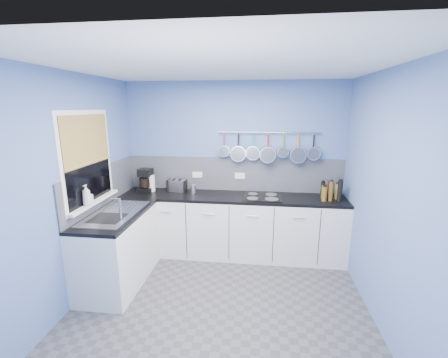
% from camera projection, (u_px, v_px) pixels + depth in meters
% --- Properties ---
extents(floor, '(3.20, 3.00, 0.02)m').
position_uv_depth(floor, '(220.00, 305.00, 3.32)').
color(floor, '#47474C').
rests_on(floor, ground).
extents(ceiling, '(3.20, 3.00, 0.02)m').
position_uv_depth(ceiling, '(219.00, 65.00, 2.72)').
color(ceiling, white).
rests_on(ceiling, ground).
extents(wall_back, '(3.20, 0.02, 2.50)m').
position_uv_depth(wall_back, '(233.00, 167.00, 4.48)').
color(wall_back, '#516DAB').
rests_on(wall_back, ground).
extents(wall_front, '(3.20, 0.02, 2.50)m').
position_uv_depth(wall_front, '(181.00, 280.00, 1.56)').
color(wall_front, '#516DAB').
rests_on(wall_front, ground).
extents(wall_left, '(0.02, 3.00, 2.50)m').
position_uv_depth(wall_left, '(72.00, 191.00, 3.21)').
color(wall_left, '#516DAB').
rests_on(wall_left, ground).
extents(wall_right, '(0.02, 3.00, 2.50)m').
position_uv_depth(wall_right, '(388.00, 202.00, 2.83)').
color(wall_right, '#516DAB').
rests_on(wall_right, ground).
extents(backsplash_back, '(3.20, 0.02, 0.50)m').
position_uv_depth(backsplash_back, '(233.00, 174.00, 4.48)').
color(backsplash_back, slate).
rests_on(backsplash_back, wall_back).
extents(backsplash_left, '(0.02, 1.80, 0.50)m').
position_uv_depth(backsplash_left, '(103.00, 186.00, 3.81)').
color(backsplash_left, slate).
rests_on(backsplash_left, wall_left).
extents(cabinet_run_back, '(3.20, 0.60, 0.86)m').
position_uv_depth(cabinet_run_back, '(231.00, 226.00, 4.37)').
color(cabinet_run_back, silver).
rests_on(cabinet_run_back, ground).
extents(worktop_back, '(3.20, 0.60, 0.04)m').
position_uv_depth(worktop_back, '(231.00, 197.00, 4.27)').
color(worktop_back, black).
rests_on(worktop_back, cabinet_run_back).
extents(cabinet_run_left, '(0.60, 1.20, 0.86)m').
position_uv_depth(cabinet_run_left, '(119.00, 249.00, 3.66)').
color(cabinet_run_left, silver).
rests_on(cabinet_run_left, ground).
extents(worktop_left, '(0.60, 1.20, 0.04)m').
position_uv_depth(worktop_left, '(115.00, 215.00, 3.55)').
color(worktop_left, black).
rests_on(worktop_left, cabinet_run_left).
extents(window_frame, '(0.01, 1.00, 1.10)m').
position_uv_depth(window_frame, '(88.00, 159.00, 3.43)').
color(window_frame, white).
rests_on(window_frame, wall_left).
extents(window_glass, '(0.01, 0.90, 1.00)m').
position_uv_depth(window_glass, '(88.00, 159.00, 3.43)').
color(window_glass, black).
rests_on(window_glass, wall_left).
extents(bamboo_blind, '(0.01, 0.90, 0.55)m').
position_uv_depth(bamboo_blind, '(87.00, 139.00, 3.37)').
color(bamboo_blind, olive).
rests_on(bamboo_blind, wall_left).
extents(window_sill, '(0.10, 0.98, 0.03)m').
position_uv_depth(window_sill, '(94.00, 202.00, 3.55)').
color(window_sill, white).
rests_on(window_sill, wall_left).
extents(sink_unit, '(0.50, 0.95, 0.01)m').
position_uv_depth(sink_unit, '(115.00, 213.00, 3.55)').
color(sink_unit, silver).
rests_on(sink_unit, worktop_left).
extents(mixer_tap, '(0.12, 0.08, 0.26)m').
position_uv_depth(mixer_tap, '(120.00, 208.00, 3.32)').
color(mixer_tap, silver).
rests_on(mixer_tap, worktop_left).
extents(socket_left, '(0.15, 0.01, 0.09)m').
position_uv_depth(socket_left, '(197.00, 175.00, 4.54)').
color(socket_left, white).
rests_on(socket_left, backsplash_back).
extents(socket_right, '(0.15, 0.01, 0.09)m').
position_uv_depth(socket_right, '(240.00, 176.00, 4.46)').
color(socket_right, white).
rests_on(socket_right, backsplash_back).
extents(pot_rail, '(1.45, 0.02, 0.02)m').
position_uv_depth(pot_rail, '(268.00, 132.00, 4.24)').
color(pot_rail, silver).
rests_on(pot_rail, wall_back).
extents(soap_bottle_a, '(0.09, 0.09, 0.24)m').
position_uv_depth(soap_bottle_a, '(86.00, 195.00, 3.34)').
color(soap_bottle_a, white).
rests_on(soap_bottle_a, window_sill).
extents(soap_bottle_b, '(0.08, 0.08, 0.17)m').
position_uv_depth(soap_bottle_b, '(88.00, 197.00, 3.38)').
color(soap_bottle_b, white).
rests_on(soap_bottle_b, window_sill).
extents(paper_towel, '(0.13, 0.13, 0.25)m').
position_uv_depth(paper_towel, '(151.00, 183.00, 4.45)').
color(paper_towel, white).
rests_on(paper_towel, worktop_back).
extents(coffee_maker, '(0.22, 0.24, 0.34)m').
position_uv_depth(coffee_maker, '(145.00, 181.00, 4.42)').
color(coffee_maker, black).
rests_on(coffee_maker, worktop_back).
extents(toaster, '(0.30, 0.21, 0.17)m').
position_uv_depth(toaster, '(177.00, 185.00, 4.47)').
color(toaster, silver).
rests_on(toaster, worktop_back).
extents(canister, '(0.11, 0.11, 0.13)m').
position_uv_depth(canister, '(193.00, 189.00, 4.37)').
color(canister, silver).
rests_on(canister, worktop_back).
extents(hob, '(0.54, 0.47, 0.01)m').
position_uv_depth(hob, '(262.00, 197.00, 4.18)').
color(hob, black).
rests_on(hob, worktop_back).
extents(pan_0, '(0.17, 0.07, 0.36)m').
position_uv_depth(pan_0, '(224.00, 144.00, 4.34)').
color(pan_0, silver).
rests_on(pan_0, pot_rail).
extents(pan_1, '(0.23, 0.08, 0.42)m').
position_uv_depth(pan_1, '(238.00, 147.00, 4.33)').
color(pan_1, silver).
rests_on(pan_1, pot_rail).
extents(pan_2, '(0.21, 0.07, 0.40)m').
position_uv_depth(pan_2, '(253.00, 146.00, 4.30)').
color(pan_2, silver).
rests_on(pan_2, pot_rail).
extents(pan_3, '(0.23, 0.13, 0.42)m').
position_uv_depth(pan_3, '(268.00, 147.00, 4.28)').
color(pan_3, silver).
rests_on(pan_3, pot_rail).
extents(pan_4, '(0.16, 0.09, 0.35)m').
position_uv_depth(pan_4, '(283.00, 145.00, 4.24)').
color(pan_4, silver).
rests_on(pan_4, pot_rail).
extents(pan_5, '(0.23, 0.11, 0.42)m').
position_uv_depth(pan_5, '(298.00, 148.00, 4.23)').
color(pan_5, silver).
rests_on(pan_5, pot_rail).
extents(pan_6, '(0.19, 0.10, 0.38)m').
position_uv_depth(pan_6, '(313.00, 146.00, 4.19)').
color(pan_6, silver).
rests_on(pan_6, pot_rail).
extents(condiment_0, '(0.05, 0.05, 0.16)m').
position_uv_depth(condiment_0, '(336.00, 191.00, 4.17)').
color(condiment_0, '#3F721E').
rests_on(condiment_0, worktop_back).
extents(condiment_1, '(0.06, 0.06, 0.21)m').
position_uv_depth(condiment_1, '(329.00, 189.00, 4.20)').
color(condiment_1, '#4C190C').
rests_on(condiment_1, worktop_back).
extents(condiment_2, '(0.05, 0.05, 0.21)m').
position_uv_depth(condiment_2, '(323.00, 189.00, 4.20)').
color(condiment_2, black).
rests_on(condiment_2, worktop_back).
extents(condiment_3, '(0.06, 0.06, 0.21)m').
position_uv_depth(condiment_3, '(337.00, 192.00, 4.08)').
color(condiment_3, olive).
rests_on(condiment_3, worktop_back).
extents(condiment_4, '(0.05, 0.05, 0.17)m').
position_uv_depth(condiment_4, '(330.00, 192.00, 4.11)').
color(condiment_4, '#8C5914').
rests_on(condiment_4, worktop_back).
extents(condiment_5, '(0.05, 0.05, 0.19)m').
position_uv_depth(condiment_5, '(323.00, 192.00, 4.12)').
color(condiment_5, '#265919').
rests_on(condiment_5, worktop_back).
extents(condiment_6, '(0.06, 0.06, 0.29)m').
position_uv_depth(condiment_6, '(340.00, 191.00, 3.96)').
color(condiment_6, black).
rests_on(condiment_6, worktop_back).
extents(condiment_7, '(0.06, 0.06, 0.27)m').
position_uv_depth(condiment_7, '(331.00, 191.00, 3.99)').
color(condiment_7, brown).
rests_on(condiment_7, worktop_back).
extents(condiment_8, '(0.07, 0.07, 0.20)m').
position_uv_depth(condiment_8, '(324.00, 194.00, 4.00)').
color(condiment_8, brown).
rests_on(condiment_8, worktop_back).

